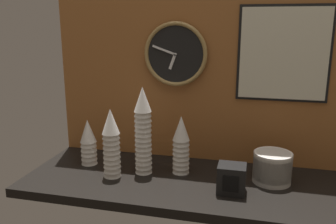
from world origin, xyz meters
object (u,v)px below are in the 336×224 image
at_px(menu_board, 284,54).
at_px(napkin_dispenser, 231,179).
at_px(cup_stack_left, 111,143).
at_px(wall_clock, 175,54).
at_px(cup_stack_far_left, 88,142).
at_px(cup_stack_center, 181,145).
at_px(cup_stack_center_left, 143,131).
at_px(bowl_stack_right, 272,167).

height_order(menu_board, napkin_dispenser, menu_board).
bearing_deg(cup_stack_left, wall_clock, 52.46).
bearing_deg(napkin_dispenser, cup_stack_far_left, 168.62).
distance_m(cup_stack_center, napkin_dispenser, 0.29).
xyz_separation_m(cup_stack_center_left, bowl_stack_right, (0.57, 0.04, -0.13)).
bearing_deg(wall_clock, bowl_stack_right, -20.96).
bearing_deg(cup_stack_center, cup_stack_center_left, -166.30).
distance_m(cup_stack_far_left, cup_stack_center_left, 0.31).
xyz_separation_m(cup_stack_center, menu_board, (0.43, 0.18, 0.40)).
distance_m(cup_stack_center_left, bowl_stack_right, 0.58).
relative_size(cup_stack_far_left, cup_stack_center_left, 0.56).
bearing_deg(cup_stack_center_left, menu_board, 20.78).
bearing_deg(napkin_dispenser, cup_stack_left, 176.71).
bearing_deg(napkin_dispenser, menu_board, 60.44).
relative_size(cup_stack_left, cup_stack_far_left, 1.40).
height_order(cup_stack_center, wall_clock, wall_clock).
distance_m(cup_stack_center, cup_stack_center_left, 0.18).
bearing_deg(napkin_dispenser, wall_clock, 133.79).
distance_m(cup_stack_far_left, bowl_stack_right, 0.86).
relative_size(cup_stack_center, cup_stack_far_left, 1.20).
distance_m(cup_stack_left, wall_clock, 0.52).
distance_m(cup_stack_center, wall_clock, 0.43).
bearing_deg(cup_stack_center, napkin_dispenser, -31.16).
xyz_separation_m(bowl_stack_right, menu_board, (0.02, 0.19, 0.47)).
bearing_deg(cup_stack_center, wall_clock, 111.04).
bearing_deg(wall_clock, cup_stack_left, -127.54).
height_order(cup_stack_left, cup_stack_center, cup_stack_left).
relative_size(cup_stack_center, menu_board, 0.62).
distance_m(cup_stack_left, cup_stack_center_left, 0.15).
relative_size(cup_stack_far_left, menu_board, 0.52).
distance_m(bowl_stack_right, wall_clock, 0.68).
xyz_separation_m(wall_clock, menu_board, (0.49, 0.01, 0.01)).
xyz_separation_m(cup_stack_left, cup_stack_center, (0.29, 0.11, -0.02)).
height_order(cup_stack_center, menu_board, menu_board).
bearing_deg(wall_clock, cup_stack_far_left, -155.18).
bearing_deg(cup_stack_center, cup_stack_far_left, -179.42).
relative_size(cup_stack_far_left, wall_clock, 0.72).
bearing_deg(cup_stack_center_left, bowl_stack_right, 3.60).
distance_m(menu_board, napkin_dispenser, 0.61).
height_order(bowl_stack_right, napkin_dispenser, bowl_stack_right).
bearing_deg(cup_stack_left, menu_board, 22.64).
height_order(cup_stack_center_left, wall_clock, wall_clock).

